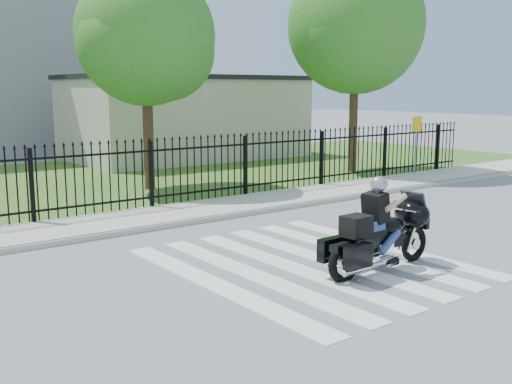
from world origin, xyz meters
TOP-DOWN VIEW (x-y plane):
  - ground at (0.00, 0.00)m, footprint 120.00×120.00m
  - crosswalk at (0.00, 0.00)m, footprint 5.00×5.50m
  - sidewalk at (0.00, 5.00)m, footprint 40.00×2.00m
  - curb at (0.00, 4.00)m, footprint 40.00×0.12m
  - grass_strip at (0.00, 12.00)m, footprint 40.00×12.00m
  - iron_fence at (0.00, 6.00)m, footprint 26.00×0.04m
  - tree_mid at (1.50, 9.00)m, footprint 4.20×4.20m
  - tree_right at (9.50, 8.00)m, footprint 5.00×5.00m
  - building_low at (7.00, 16.00)m, footprint 10.00×6.00m
  - building_low_roof at (7.00, 16.00)m, footprint 10.20×6.20m
  - motorcycle_rider at (0.64, -1.05)m, footprint 2.56×0.81m
  - traffic_sign at (10.29, 5.69)m, footprint 0.44×0.07m

SIDE VIEW (x-z plane):
  - ground at x=0.00m, z-range 0.00..0.00m
  - crosswalk at x=0.00m, z-range 0.00..0.01m
  - grass_strip at x=0.00m, z-range 0.00..0.02m
  - sidewalk at x=0.00m, z-range 0.00..0.12m
  - curb at x=0.00m, z-range 0.00..0.12m
  - motorcycle_rider at x=0.64m, z-range -0.15..1.54m
  - iron_fence at x=0.00m, z-range 0.00..1.80m
  - traffic_sign at x=10.29m, z-range 0.55..2.58m
  - building_low at x=7.00m, z-range 0.00..3.50m
  - building_low_roof at x=7.00m, z-range 3.50..3.70m
  - tree_mid at x=1.50m, z-range 1.28..8.06m
  - tree_right at x=9.50m, z-range 1.44..9.34m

